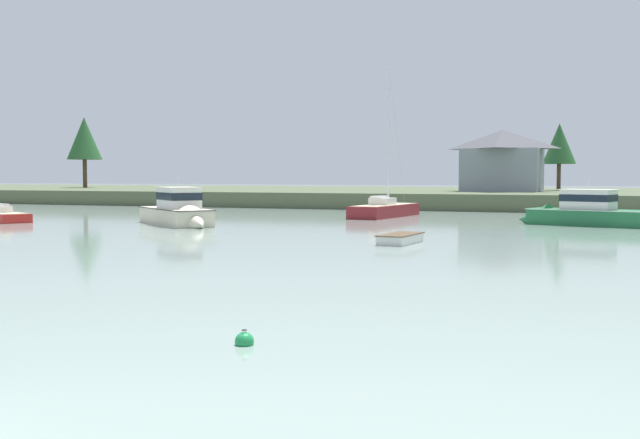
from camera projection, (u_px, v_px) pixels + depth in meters
The scene contains 9 objects.
far_shore_bank at pixel (535, 197), 97.61m from camera, with size 230.20×45.73×1.72m, color #4C563D.
sailboat_maroon at pixel (385, 214), 68.34m from camera, with size 3.85×10.23×13.86m.
cruiser_cream at pixel (180, 216), 56.98m from camera, with size 9.60×8.69×4.82m.
dinghy_white at pixel (400, 240), 42.08m from camera, with size 1.84×3.87×0.72m.
cruiser_green at pixel (578, 217), 57.27m from camera, with size 10.17×5.47×4.91m.
mooring_buoy_green at pixel (244, 341), 17.04m from camera, with size 0.42×0.42×0.47m.
shore_tree_right_mid at pixel (559, 144), 97.57m from camera, with size 4.12×4.12×8.35m.
shore_tree_left_mid at pixel (84, 139), 117.53m from camera, with size 5.18×5.18×10.58m.
cottage_behind_trees at pixel (503, 160), 92.33m from camera, with size 9.46×9.32×7.25m.
Camera 1 is at (9.79, -6.87, 3.71)m, focal length 43.94 mm.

